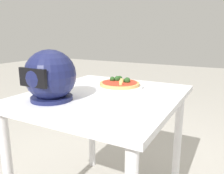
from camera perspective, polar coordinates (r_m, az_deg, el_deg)
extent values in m
cube|color=white|center=(1.26, -2.16, -2.38)|extent=(0.81, 0.90, 0.03)
cylinder|color=white|center=(1.63, 16.10, -13.44)|extent=(0.05, 0.05, 0.72)
cylinder|color=white|center=(1.87, -5.12, -9.36)|extent=(0.05, 0.05, 0.72)
cylinder|color=white|center=(1.41, 1.93, 0.19)|extent=(0.29, 0.29, 0.01)
cylinder|color=tan|center=(1.41, 1.94, 0.78)|extent=(0.25, 0.25, 0.02)
cylinder|color=red|center=(1.41, 1.94, 1.20)|extent=(0.22, 0.22, 0.00)
sphere|color=#234C1E|center=(1.40, 3.83, 1.66)|extent=(0.04, 0.04, 0.04)
sphere|color=#234C1E|center=(1.45, 1.33, 2.07)|extent=(0.04, 0.04, 0.04)
sphere|color=#234C1E|center=(1.45, 0.07, 2.00)|extent=(0.03, 0.03, 0.03)
sphere|color=#234C1E|center=(1.41, 3.27, 1.60)|extent=(0.02, 0.02, 0.02)
sphere|color=#234C1E|center=(1.46, 1.94, 2.15)|extent=(0.03, 0.03, 0.03)
cylinder|color=#E0D172|center=(1.39, 2.54, 1.48)|extent=(0.02, 0.02, 0.02)
cylinder|color=#E0D172|center=(1.42, 2.39, 1.72)|extent=(0.03, 0.03, 0.02)
cylinder|color=#E0D172|center=(1.39, 2.15, 1.39)|extent=(0.02, 0.02, 0.01)
cylinder|color=#E0D172|center=(1.32, 2.20, 0.93)|extent=(0.02, 0.02, 0.02)
sphere|color=#191E4C|center=(1.15, -15.21, 2.88)|extent=(0.25, 0.25, 0.25)
cylinder|color=#191E4C|center=(1.18, -14.87, -2.68)|extent=(0.21, 0.21, 0.02)
cube|color=black|center=(1.08, -19.27, 2.22)|extent=(0.16, 0.02, 0.09)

